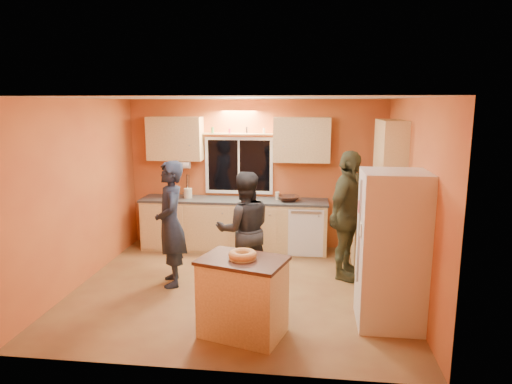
# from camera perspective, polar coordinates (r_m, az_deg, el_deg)

# --- Properties ---
(ground) EXTENTS (4.50, 4.50, 0.00)m
(ground) POSITION_cam_1_polar(r_m,az_deg,el_deg) (6.50, -2.15, -11.91)
(ground) COLOR brown
(ground) RESTS_ON ground
(room_shell) EXTENTS (4.54, 4.04, 2.61)m
(room_shell) POSITION_cam_1_polar(r_m,az_deg,el_deg) (6.44, -0.63, 2.87)
(room_shell) COLOR #D07435
(room_shell) RESTS_ON ground
(back_counter) EXTENTS (4.23, 0.62, 0.90)m
(back_counter) POSITION_cam_1_polar(r_m,az_deg,el_deg) (7.94, -0.17, -4.14)
(back_counter) COLOR tan
(back_counter) RESTS_ON ground
(right_counter) EXTENTS (0.62, 1.84, 0.90)m
(right_counter) POSITION_cam_1_polar(r_m,az_deg,el_deg) (6.81, 15.07, -7.15)
(right_counter) COLOR tan
(right_counter) RESTS_ON ground
(refrigerator) EXTENTS (0.72, 0.70, 1.80)m
(refrigerator) POSITION_cam_1_polar(r_m,az_deg,el_deg) (5.45, 16.59, -6.90)
(refrigerator) COLOR silver
(refrigerator) RESTS_ON ground
(island) EXTENTS (1.05, 0.86, 0.88)m
(island) POSITION_cam_1_polar(r_m,az_deg,el_deg) (5.15, -1.66, -12.91)
(island) COLOR tan
(island) RESTS_ON ground
(bundt_pastry) EXTENTS (0.31, 0.31, 0.09)m
(bundt_pastry) POSITION_cam_1_polar(r_m,az_deg,el_deg) (4.97, -1.69, -7.85)
(bundt_pastry) COLOR tan
(bundt_pastry) RESTS_ON island
(person_left) EXTENTS (0.62, 0.75, 1.76)m
(person_left) POSITION_cam_1_polar(r_m,az_deg,el_deg) (6.48, -10.62, -3.93)
(person_left) COLOR black
(person_left) RESTS_ON ground
(person_center) EXTENTS (0.94, 0.82, 1.63)m
(person_center) POSITION_cam_1_polar(r_m,az_deg,el_deg) (6.32, -1.47, -4.74)
(person_center) COLOR black
(person_center) RESTS_ON ground
(person_right) EXTENTS (0.88, 1.19, 1.88)m
(person_right) POSITION_cam_1_polar(r_m,az_deg,el_deg) (6.71, 11.36, -2.90)
(person_right) COLOR #3A3D27
(person_right) RESTS_ON ground
(mixing_bowl) EXTENTS (0.42, 0.42, 0.09)m
(mixing_bowl) POSITION_cam_1_polar(r_m,az_deg,el_deg) (7.75, 4.11, -0.81)
(mixing_bowl) COLOR black
(mixing_bowl) RESTS_ON back_counter
(utensil_crock) EXTENTS (0.14, 0.14, 0.17)m
(utensil_crock) POSITION_cam_1_polar(r_m,az_deg,el_deg) (8.05, -8.49, -0.15)
(utensil_crock) COLOR beige
(utensil_crock) RESTS_ON back_counter
(potted_plant) EXTENTS (0.30, 0.26, 0.32)m
(potted_plant) POSITION_cam_1_polar(r_m,az_deg,el_deg) (6.52, 15.96, -2.46)
(potted_plant) COLOR gray
(potted_plant) RESTS_ON right_counter
(red_box) EXTENTS (0.19, 0.17, 0.07)m
(red_box) POSITION_cam_1_polar(r_m,az_deg,el_deg) (7.16, 14.22, -2.20)
(red_box) COLOR #B11B27
(red_box) RESTS_ON right_counter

